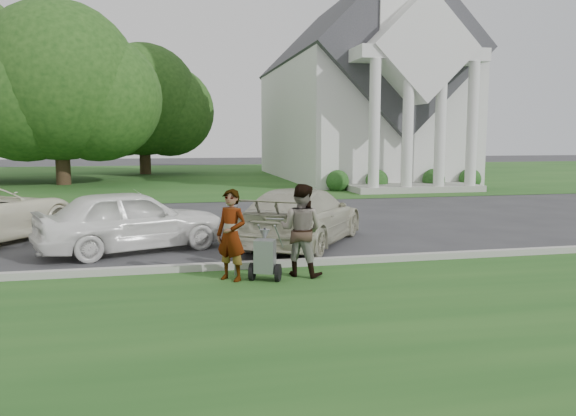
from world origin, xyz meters
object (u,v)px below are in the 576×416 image
object	(u,v)px
tree_back	(143,105)
car_b	(132,220)
car_c	(302,216)
striping_cart	(265,257)
church	(358,81)
person_left	(231,236)
tree_left	(59,89)
parking_meter_near	(235,232)
person_right	(301,231)

from	to	relation	value
tree_back	car_b	distance (m)	27.44
car_b	car_c	distance (m)	3.93
striping_cart	car_b	distance (m)	4.13
church	person_left	xyz separation A→B (m)	(-10.39, -23.40, -5.12)
tree_left	car_c	bearing A→B (deg)	-65.78
church	tree_left	world-z (taller)	church
person_left	car_c	xyz separation A→B (m)	(2.03, 3.06, -0.13)
striping_cart	person_left	size ratio (longest dim) A/B	0.71
car_c	tree_back	bearing A→B (deg)	-47.35
church	car_c	bearing A→B (deg)	-112.36
tree_left	person_left	world-z (taller)	tree_left
church	parking_meter_near	distance (m)	25.76
person_left	parking_meter_near	size ratio (longest dim) A/B	1.25
parking_meter_near	car_c	world-z (taller)	car_c
church	person_left	world-z (taller)	church
striping_cart	person_right	distance (m)	0.86
person_left	car_b	size ratio (longest dim) A/B	0.39
striping_cart	parking_meter_near	distance (m)	0.79
person_right	striping_cart	bearing A→B (deg)	51.19
parking_meter_near	car_c	distance (m)	3.32
striping_cart	car_b	world-z (taller)	car_b
tree_left	car_c	size ratio (longest dim) A/B	2.25
tree_left	striping_cart	xyz separation A→B (m)	(7.20, -22.41, -4.67)
tree_back	car_b	xyz separation A→B (m)	(0.71, -27.13, -4.02)
church	car_b	bearing A→B (deg)	-121.26
tree_back	parking_meter_near	bearing A→B (deg)	-84.80
church	striping_cart	bearing A→B (deg)	-112.62
person_right	tree_left	bearing A→B (deg)	-36.46
parking_meter_near	car_b	xyz separation A→B (m)	(-2.01, 2.79, -0.12)
person_right	car_b	distance (m)	4.43
striping_cart	person_right	xyz separation A→B (m)	(0.71, 0.22, 0.42)
parking_meter_near	car_c	xyz separation A→B (m)	(1.92, 2.71, -0.14)
tree_back	person_right	size ratio (longest dim) A/B	5.64
striping_cart	car_c	world-z (taller)	car_c
car_b	church	bearing A→B (deg)	-51.87
person_left	parking_meter_near	world-z (taller)	person_left
church	car_b	size ratio (longest dim) A/B	5.79
tree_back	striping_cart	world-z (taller)	tree_back
person_right	car_b	xyz separation A→B (m)	(-3.21, 3.05, -0.14)
car_b	tree_back	bearing A→B (deg)	-19.11
tree_back	striping_cart	bearing A→B (deg)	-83.99
tree_back	parking_meter_near	size ratio (longest dim) A/B	7.31
tree_back	person_right	world-z (taller)	tree_back
tree_back	person_left	bearing A→B (deg)	-85.06
tree_left	car_b	distance (m)	20.19
car_c	parking_meter_near	bearing A→B (deg)	87.65
tree_left	tree_back	world-z (taller)	tree_left
church	parking_meter_near	bearing A→B (deg)	-114.05
church	striping_cart	distance (m)	26.09
tree_left	church	bearing A→B (deg)	3.79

